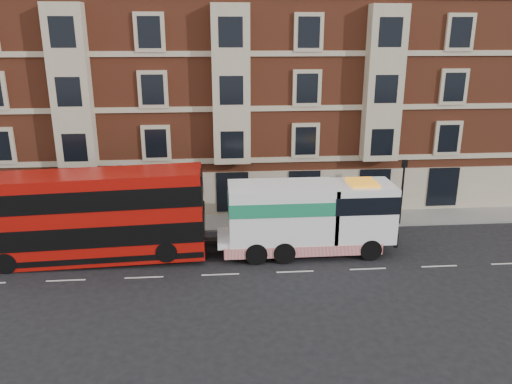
{
  "coord_description": "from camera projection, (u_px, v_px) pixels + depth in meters",
  "views": [
    {
      "loc": [
        -0.1,
        -23.97,
        12.13
      ],
      "look_at": [
        2.23,
        4.0,
        3.28
      ],
      "focal_mm": 35.0,
      "sensor_mm": 36.0,
      "label": 1
    }
  ],
  "objects": [
    {
      "name": "ground",
      "position": [
        220.0,
        275.0,
        26.43
      ],
      "size": [
        120.0,
        120.0,
        0.0
      ],
      "primitive_type": "plane",
      "color": "black",
      "rests_on": "ground"
    },
    {
      "name": "sidewalk",
      "position": [
        219.0,
        223.0,
        33.54
      ],
      "size": [
        90.0,
        3.0,
        0.15
      ],
      "primitive_type": "cube",
      "color": "slate",
      "rests_on": "ground"
    },
    {
      "name": "victorian_terrace",
      "position": [
        221.0,
        64.0,
        37.7
      ],
      "size": [
        45.0,
        12.0,
        20.4
      ],
      "color": "brown",
      "rests_on": "ground"
    },
    {
      "name": "lamp_post_west",
      "position": [
        122.0,
        194.0,
        31.05
      ],
      "size": [
        0.35,
        0.15,
        4.35
      ],
      "color": "black",
      "rests_on": "sidewalk"
    },
    {
      "name": "lamp_post_east",
      "position": [
        402.0,
        187.0,
        32.47
      ],
      "size": [
        0.35,
        0.15,
        4.35
      ],
      "color": "black",
      "rests_on": "sidewalk"
    },
    {
      "name": "double_decker_bus",
      "position": [
        89.0,
        215.0,
        27.37
      ],
      "size": [
        12.5,
        2.87,
        5.06
      ],
      "color": "#AC0F09",
      "rests_on": "ground"
    },
    {
      "name": "tow_truck",
      "position": [
        306.0,
        217.0,
        28.46
      ],
      "size": [
        10.01,
        2.96,
        4.17
      ],
      "color": "white",
      "rests_on": "ground"
    },
    {
      "name": "pedestrian",
      "position": [
        88.0,
        219.0,
        31.31
      ],
      "size": [
        0.7,
        0.49,
        1.84
      ],
      "primitive_type": "imported",
      "rotation": [
        0.0,
        0.0,
        0.07
      ],
      "color": "#181930",
      "rests_on": "sidewalk"
    }
  ]
}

